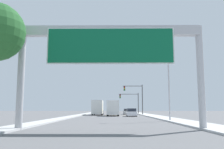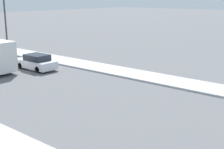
{
  "view_description": "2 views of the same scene",
  "coord_description": "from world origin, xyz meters",
  "px_view_note": "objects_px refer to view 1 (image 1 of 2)",
  "views": [
    {
      "loc": [
        0.27,
        0.29,
        1.5
      ],
      "look_at": [
        0.0,
        29.66,
        5.5
      ],
      "focal_mm": 40.0,
      "sensor_mm": 36.0,
      "label": 1
    },
    {
      "loc": [
        -14.64,
        23.54,
        6.92
      ],
      "look_at": [
        -0.15,
        35.47,
        2.2
      ],
      "focal_mm": 50.0,
      "sensor_mm": 36.0,
      "label": 2
    }
  ],
  "objects_px": {
    "car_near_right": "(127,112)",
    "traffic_light_near_intersection": "(136,95)",
    "truck_box_primary": "(113,108)",
    "street_lamp_right": "(166,77)",
    "traffic_light_mid_block": "(131,99)",
    "car_far_right": "(131,113)",
    "sign_gantry": "(111,48)",
    "truck_box_secondary": "(98,108)"
  },
  "relations": [
    {
      "from": "truck_box_secondary",
      "to": "street_lamp_right",
      "type": "relative_size",
      "value": 0.98
    },
    {
      "from": "truck_box_primary",
      "to": "traffic_light_mid_block",
      "type": "distance_m",
      "value": 17.7
    },
    {
      "from": "car_far_right",
      "to": "traffic_light_mid_block",
      "type": "distance_m",
      "value": 20.31
    },
    {
      "from": "traffic_light_near_intersection",
      "to": "traffic_light_mid_block",
      "type": "relative_size",
      "value": 1.23
    },
    {
      "from": "traffic_light_near_intersection",
      "to": "car_near_right",
      "type": "bearing_deg",
      "value": 109.3
    },
    {
      "from": "sign_gantry",
      "to": "car_near_right",
      "type": "distance_m",
      "value": 45.94
    },
    {
      "from": "traffic_light_near_intersection",
      "to": "street_lamp_right",
      "type": "xyz_separation_m",
      "value": [
        1.15,
        -27.77,
        0.63
      ]
    },
    {
      "from": "truck_box_secondary",
      "to": "traffic_light_mid_block",
      "type": "distance_m",
      "value": 13.44
    },
    {
      "from": "street_lamp_right",
      "to": "truck_box_primary",
      "type": "bearing_deg",
      "value": 107.36
    },
    {
      "from": "car_near_right",
      "to": "truck_box_primary",
      "type": "relative_size",
      "value": 0.56
    },
    {
      "from": "car_near_right",
      "to": "traffic_light_near_intersection",
      "type": "relative_size",
      "value": 0.63
    },
    {
      "from": "traffic_light_near_intersection",
      "to": "traffic_light_mid_block",
      "type": "height_order",
      "value": "traffic_light_near_intersection"
    },
    {
      "from": "street_lamp_right",
      "to": "traffic_light_mid_block",
      "type": "bearing_deg",
      "value": 92.49
    },
    {
      "from": "sign_gantry",
      "to": "truck_box_primary",
      "type": "relative_size",
      "value": 1.71
    },
    {
      "from": "sign_gantry",
      "to": "truck_box_primary",
      "type": "bearing_deg",
      "value": 90.0
    },
    {
      "from": "sign_gantry",
      "to": "traffic_light_near_intersection",
      "type": "bearing_deg",
      "value": 82.35
    },
    {
      "from": "sign_gantry",
      "to": "traffic_light_near_intersection",
      "type": "relative_size",
      "value": 1.93
    },
    {
      "from": "street_lamp_right",
      "to": "car_near_right",
      "type": "bearing_deg",
      "value": 95.24
    },
    {
      "from": "traffic_light_near_intersection",
      "to": "sign_gantry",
      "type": "bearing_deg",
      "value": -97.65
    },
    {
      "from": "traffic_light_near_intersection",
      "to": "car_far_right",
      "type": "bearing_deg",
      "value": -100.68
    },
    {
      "from": "truck_box_secondary",
      "to": "street_lamp_right",
      "type": "height_order",
      "value": "street_lamp_right"
    },
    {
      "from": "car_far_right",
      "to": "truck_box_secondary",
      "type": "relative_size",
      "value": 0.49
    },
    {
      "from": "car_far_right",
      "to": "car_near_right",
      "type": "bearing_deg",
      "value": 90.0
    },
    {
      "from": "truck_box_primary",
      "to": "traffic_light_mid_block",
      "type": "height_order",
      "value": "traffic_light_mid_block"
    },
    {
      "from": "car_far_right",
      "to": "traffic_light_mid_block",
      "type": "height_order",
      "value": "traffic_light_mid_block"
    },
    {
      "from": "car_near_right",
      "to": "traffic_light_mid_block",
      "type": "xyz_separation_m",
      "value": [
        1.4,
        4.61,
        3.23
      ]
    },
    {
      "from": "truck_box_secondary",
      "to": "sign_gantry",
      "type": "bearing_deg",
      "value": -84.98
    },
    {
      "from": "traffic_light_mid_block",
      "to": "street_lamp_right",
      "type": "bearing_deg",
      "value": -87.51
    },
    {
      "from": "truck_box_secondary",
      "to": "car_near_right",
      "type": "bearing_deg",
      "value": 38.87
    },
    {
      "from": "car_far_right",
      "to": "street_lamp_right",
      "type": "bearing_deg",
      "value": -80.28
    },
    {
      "from": "car_far_right",
      "to": "truck_box_primary",
      "type": "height_order",
      "value": "truck_box_primary"
    },
    {
      "from": "truck_box_primary",
      "to": "car_far_right",
      "type": "bearing_deg",
      "value": -42.1
    },
    {
      "from": "traffic_light_near_intersection",
      "to": "truck_box_primary",
      "type": "bearing_deg",
      "value": -128.2
    },
    {
      "from": "car_near_right",
      "to": "truck_box_secondary",
      "type": "height_order",
      "value": "truck_box_secondary"
    },
    {
      "from": "traffic_light_near_intersection",
      "to": "street_lamp_right",
      "type": "height_order",
      "value": "street_lamp_right"
    },
    {
      "from": "truck_box_primary",
      "to": "street_lamp_right",
      "type": "relative_size",
      "value": 0.87
    },
    {
      "from": "car_far_right",
      "to": "truck_box_secondary",
      "type": "xyz_separation_m",
      "value": [
        -7.0,
        9.76,
        0.98
      ]
    },
    {
      "from": "car_near_right",
      "to": "car_far_right",
      "type": "height_order",
      "value": "car_far_right"
    },
    {
      "from": "truck_box_primary",
      "to": "street_lamp_right",
      "type": "bearing_deg",
      "value": -72.64
    },
    {
      "from": "car_far_right",
      "to": "truck_box_primary",
      "type": "bearing_deg",
      "value": 137.9
    },
    {
      "from": "car_near_right",
      "to": "street_lamp_right",
      "type": "height_order",
      "value": "street_lamp_right"
    },
    {
      "from": "car_near_right",
      "to": "car_far_right",
      "type": "distance_m",
      "value": 15.4
    }
  ]
}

